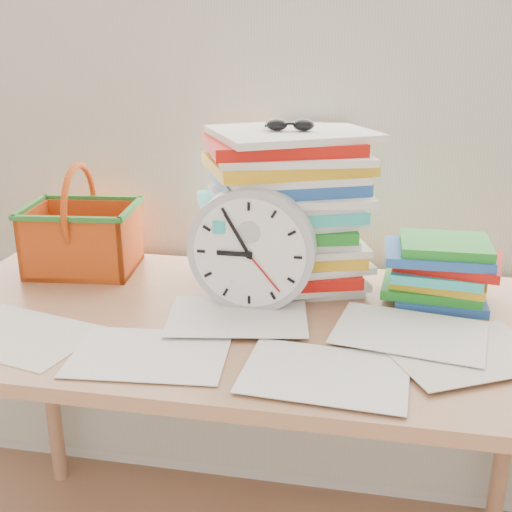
% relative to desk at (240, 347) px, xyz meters
% --- Properties ---
extents(curtain, '(2.40, 0.01, 2.50)m').
position_rel_desk_xyz_m(curtain, '(0.00, 0.38, 0.62)').
color(curtain, beige).
rests_on(curtain, room_shell).
extents(desk, '(1.40, 0.70, 0.75)m').
position_rel_desk_xyz_m(desk, '(0.00, 0.00, 0.00)').
color(desk, '#A6714D').
rests_on(desk, ground).
extents(paper_stack, '(0.45, 0.41, 0.37)m').
position_rel_desk_xyz_m(paper_stack, '(0.07, 0.21, 0.26)').
color(paper_stack, white).
rests_on(paper_stack, desk).
extents(clock, '(0.28, 0.06, 0.28)m').
position_rel_desk_xyz_m(clock, '(0.02, 0.05, 0.21)').
color(clock, '#ADAEB3').
rests_on(clock, desk).
extents(sunglasses, '(0.13, 0.12, 0.03)m').
position_rel_desk_xyz_m(sunglasses, '(0.07, 0.20, 0.46)').
color(sunglasses, black).
rests_on(sunglasses, paper_stack).
extents(book_stack, '(0.26, 0.21, 0.15)m').
position_rel_desk_xyz_m(book_stack, '(0.43, 0.17, 0.15)').
color(book_stack, white).
rests_on(book_stack, desk).
extents(basket, '(0.29, 0.24, 0.27)m').
position_rel_desk_xyz_m(basket, '(-0.45, 0.21, 0.21)').
color(basket, '#DE5515').
rests_on(basket, desk).
extents(scattered_papers, '(1.26, 0.42, 0.02)m').
position_rel_desk_xyz_m(scattered_papers, '(0.00, 0.00, 0.08)').
color(scattered_papers, white).
rests_on(scattered_papers, desk).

